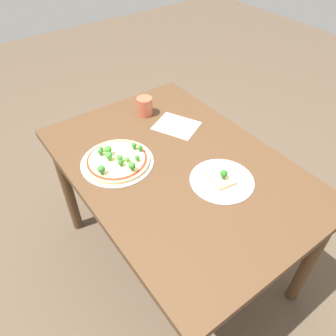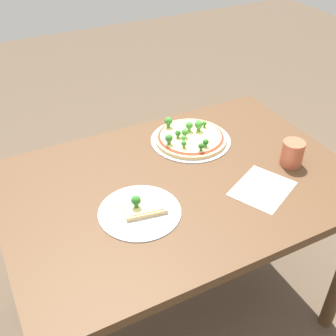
# 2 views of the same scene
# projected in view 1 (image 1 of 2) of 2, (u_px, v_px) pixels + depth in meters

# --- Properties ---
(ground_plane) EXTENTS (8.00, 8.00, 0.00)m
(ground_plane) POSITION_uv_depth(u_px,v_px,m) (175.00, 257.00, 1.99)
(ground_plane) COLOR brown
(dining_table) EXTENTS (1.26, 0.87, 0.76)m
(dining_table) POSITION_uv_depth(u_px,v_px,m) (177.00, 180.00, 1.54)
(dining_table) COLOR #4C331E
(dining_table) RESTS_ON ground_plane
(pizza_tray_whole) EXTENTS (0.33, 0.33, 0.07)m
(pizza_tray_whole) POSITION_uv_depth(u_px,v_px,m) (117.00, 160.00, 1.47)
(pizza_tray_whole) COLOR #B7B7BC
(pizza_tray_whole) RESTS_ON dining_table
(pizza_tray_slice) EXTENTS (0.27, 0.27, 0.07)m
(pizza_tray_slice) POSITION_uv_depth(u_px,v_px,m) (221.00, 178.00, 1.39)
(pizza_tray_slice) COLOR #B7B7BC
(pizza_tray_slice) RESTS_ON dining_table
(drinking_cup) EXTENTS (0.08, 0.08, 0.10)m
(drinking_cup) POSITION_uv_depth(u_px,v_px,m) (145.00, 106.00, 1.74)
(drinking_cup) COLOR #AD5138
(drinking_cup) RESTS_ON dining_table
(paper_menu) EXTENTS (0.27, 0.25, 0.00)m
(paper_menu) POSITION_uv_depth(u_px,v_px,m) (176.00, 126.00, 1.69)
(paper_menu) COLOR silver
(paper_menu) RESTS_ON dining_table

